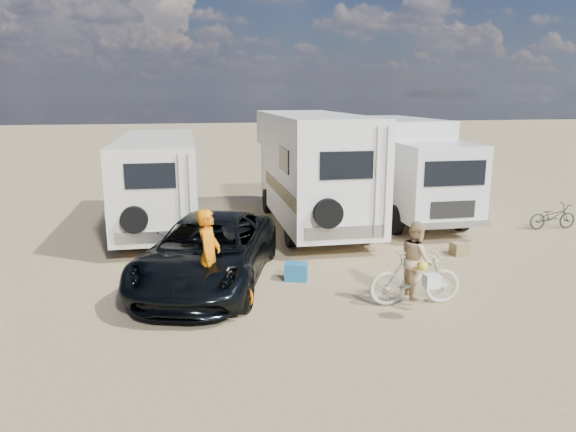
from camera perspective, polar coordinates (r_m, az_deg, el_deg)
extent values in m
plane|color=tan|center=(11.15, 10.30, -9.21)|extent=(140.00, 140.00, 0.00)
imported|color=black|center=(12.04, -8.47, -3.72)|extent=(3.98, 5.85, 1.49)
imported|color=#D35B03|center=(10.69, -8.27, -7.50)|extent=(1.83, 1.15, 0.91)
imported|color=beige|center=(11.08, 13.35, -6.42)|extent=(1.90, 0.70, 1.12)
imported|color=orange|center=(10.54, -8.35, -5.13)|extent=(0.64, 0.78, 1.84)
imported|color=tan|center=(11.01, 13.41, -5.38)|extent=(0.65, 0.80, 1.54)
imported|color=#272A28|center=(18.71, 26.25, -0.05)|extent=(1.56, 0.59, 0.81)
cube|color=#1C5C8C|center=(12.27, 0.88, -5.92)|extent=(0.60, 0.51, 0.40)
cube|color=olive|center=(14.85, 17.75, -3.35)|extent=(0.41, 0.41, 0.32)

